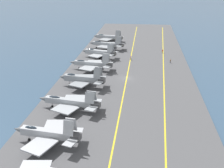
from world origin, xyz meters
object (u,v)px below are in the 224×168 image
object	(u,v)px
parked_jet_sixth	(99,52)
crew_brown_vest	(170,61)
parked_jet_fourth	(82,79)
parked_jet_fifth	(92,64)
parked_jet_second	(48,133)
crew_purple_vest	(131,58)
parked_jet_third	(70,102)
parked_jet_eighth	(108,37)
crew_red_vest	(162,51)
parked_jet_seventh	(107,44)

from	to	relation	value
parked_jet_sixth	crew_brown_vest	distance (m)	29.82
parked_jet_fourth	crew_brown_vest	size ratio (longest dim) A/B	8.95
parked_jet_fifth	crew_brown_vest	world-z (taller)	parked_jet_fifth
parked_jet_second	parked_jet_sixth	xyz separation A→B (m)	(64.77, -0.35, 0.01)
crew_purple_vest	parked_jet_fourth	bearing A→B (deg)	156.64
parked_jet_third	crew_purple_vest	xyz separation A→B (m)	(47.55, -13.28, -1.29)
parked_jet_second	parked_jet_eighth	xyz separation A→B (m)	(95.61, -0.27, -0.06)
crew_red_vest	crew_purple_vest	bearing A→B (deg)	131.58
parked_jet_second	parked_jet_eighth	size ratio (longest dim) A/B	0.93
parked_jet_third	parked_jet_sixth	xyz separation A→B (m)	(48.77, 0.20, 0.22)
parked_jet_eighth	parked_jet_fourth	bearing A→B (deg)	-179.97
parked_jet_fifth	crew_red_vest	bearing A→B (deg)	-45.35
parked_jet_sixth	crew_brown_vest	bearing A→B (deg)	-97.63
parked_jet_fifth	crew_red_vest	size ratio (longest dim) A/B	9.44
parked_jet_third	crew_brown_vest	world-z (taller)	parked_jet_third
parked_jet_third	parked_jet_eighth	xyz separation A→B (m)	(79.61, 0.28, 0.15)
parked_jet_third	parked_jet_sixth	world-z (taller)	parked_jet_sixth
crew_brown_vest	parked_jet_second	bearing A→B (deg)	153.84
parked_jet_third	parked_jet_seventh	distance (m)	64.04
parked_jet_second	parked_jet_eighth	distance (m)	95.61
parked_jet_second	crew_red_vest	xyz separation A→B (m)	(75.65, -27.47, -1.50)
parked_jet_third	parked_jet_fifth	bearing A→B (deg)	0.57
parked_jet_sixth	crew_red_vest	size ratio (longest dim) A/B	8.83
parked_jet_sixth	crew_red_vest	world-z (taller)	parked_jet_sixth
parked_jet_sixth	parked_jet_seventh	bearing A→B (deg)	-4.82
crew_brown_vest	parked_jet_eighth	bearing A→B (deg)	40.39
crew_red_vest	parked_jet_seventh	bearing A→B (deg)	80.38
parked_jet_fifth	parked_jet_eighth	size ratio (longest dim) A/B	1.02
parked_jet_seventh	crew_red_vest	distance (m)	26.24
parked_jet_seventh	parked_jet_fourth	bearing A→B (deg)	178.40
crew_purple_vest	crew_red_vest	bearing A→B (deg)	-48.42
parked_jet_second	parked_jet_seventh	distance (m)	80.04
parked_jet_seventh	parked_jet_fifth	bearing A→B (deg)	177.42
parked_jet_third	crew_brown_vest	distance (m)	53.57
parked_jet_fourth	parked_jet_second	bearing A→B (deg)	179.46
parked_jet_sixth	parked_jet_second	bearing A→B (deg)	179.69
crew_red_vest	crew_purple_vest	xyz separation A→B (m)	(-12.10, 13.64, 0.01)
parked_jet_second	crew_purple_vest	distance (m)	65.05
parked_jet_fourth	parked_jet_seventh	xyz separation A→B (m)	(47.81, -1.34, -0.28)
parked_jet_eighth	crew_brown_vest	bearing A→B (deg)	-139.61
parked_jet_third	parked_jet_seventh	bearing A→B (deg)	-0.97
crew_brown_vest	parked_jet_third	bearing A→B (deg)	146.81
parked_jet_fourth	parked_jet_fifth	world-z (taller)	parked_jet_fourth
crew_purple_vest	crew_brown_vest	size ratio (longest dim) A/B	1.04
parked_jet_fifth	parked_jet_eighth	distance (m)	46.87
parked_jet_fourth	parked_jet_fifth	distance (m)	16.53
parked_jet_fourth	parked_jet_seventh	size ratio (longest dim) A/B	0.88
parked_jet_fourth	parked_jet_third	bearing A→B (deg)	-179.12
parked_jet_second	parked_jet_sixth	distance (m)	64.77
parked_jet_seventh	crew_red_vest	xyz separation A→B (m)	(-4.38, -25.83, -1.48)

